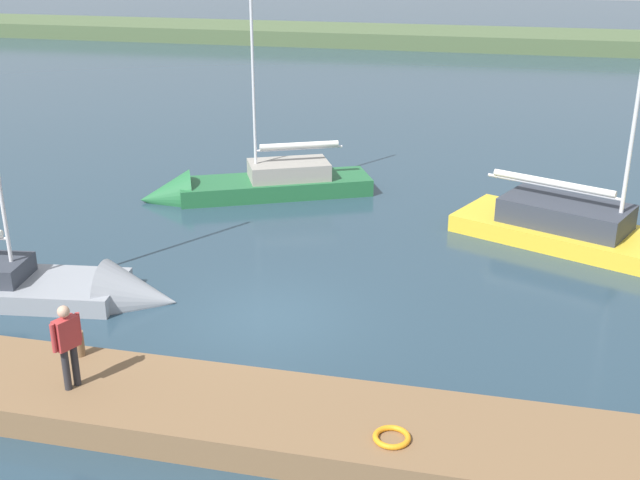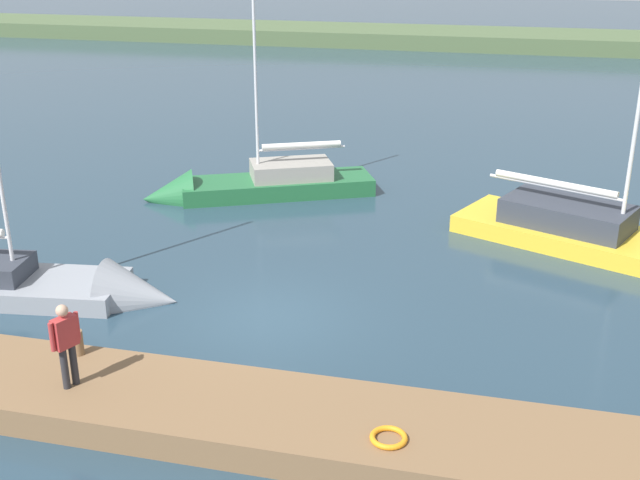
{
  "view_description": "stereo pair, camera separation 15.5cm",
  "coord_description": "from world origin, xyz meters",
  "px_view_note": "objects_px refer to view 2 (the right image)",
  "views": [
    {
      "loc": [
        -5.06,
        16.3,
        8.74
      ],
      "look_at": [
        -1.02,
        -0.93,
        1.78
      ],
      "focal_mm": 44.27,
      "sensor_mm": 36.0,
      "label": 1
    },
    {
      "loc": [
        -5.21,
        16.27,
        8.74
      ],
      "look_at": [
        -1.02,
        -0.93,
        1.78
      ],
      "focal_mm": 44.27,
      "sensor_mm": 36.0,
      "label": 2
    }
  ],
  "objects_px": {
    "life_ring_buoy": "(389,438)",
    "sailboat_far_left": "(51,293)",
    "mooring_post_near": "(78,343)",
    "person_on_dock": "(66,340)",
    "sailboat_behind_pier": "(247,190)"
  },
  "relations": [
    {
      "from": "life_ring_buoy",
      "to": "sailboat_far_left",
      "type": "relative_size",
      "value": 0.07
    },
    {
      "from": "mooring_post_near",
      "to": "person_on_dock",
      "type": "xyz_separation_m",
      "value": [
        -0.48,
        1.12,
        0.73
      ]
    },
    {
      "from": "sailboat_behind_pier",
      "to": "person_on_dock",
      "type": "relative_size",
      "value": 5.39
    },
    {
      "from": "mooring_post_near",
      "to": "life_ring_buoy",
      "type": "distance_m",
      "value": 6.84
    },
    {
      "from": "sailboat_behind_pier",
      "to": "mooring_post_near",
      "type": "bearing_deg",
      "value": 67.4
    },
    {
      "from": "mooring_post_near",
      "to": "person_on_dock",
      "type": "height_order",
      "value": "person_on_dock"
    },
    {
      "from": "life_ring_buoy",
      "to": "sailboat_behind_pier",
      "type": "xyz_separation_m",
      "value": [
        7.22,
        -13.79,
        -0.39
      ]
    },
    {
      "from": "mooring_post_near",
      "to": "sailboat_behind_pier",
      "type": "height_order",
      "value": "sailboat_behind_pier"
    },
    {
      "from": "life_ring_buoy",
      "to": "sailboat_behind_pier",
      "type": "height_order",
      "value": "sailboat_behind_pier"
    },
    {
      "from": "sailboat_behind_pier",
      "to": "person_on_dock",
      "type": "height_order",
      "value": "sailboat_behind_pier"
    },
    {
      "from": "sailboat_far_left",
      "to": "person_on_dock",
      "type": "height_order",
      "value": "sailboat_far_left"
    },
    {
      "from": "sailboat_far_left",
      "to": "person_on_dock",
      "type": "xyz_separation_m",
      "value": [
        -3.24,
        4.48,
        1.45
      ]
    },
    {
      "from": "mooring_post_near",
      "to": "person_on_dock",
      "type": "bearing_deg",
      "value": 113.2
    },
    {
      "from": "mooring_post_near",
      "to": "life_ring_buoy",
      "type": "height_order",
      "value": "mooring_post_near"
    },
    {
      "from": "mooring_post_near",
      "to": "sailboat_behind_pier",
      "type": "xyz_separation_m",
      "value": [
        0.54,
        -12.39,
        -0.61
      ]
    }
  ]
}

